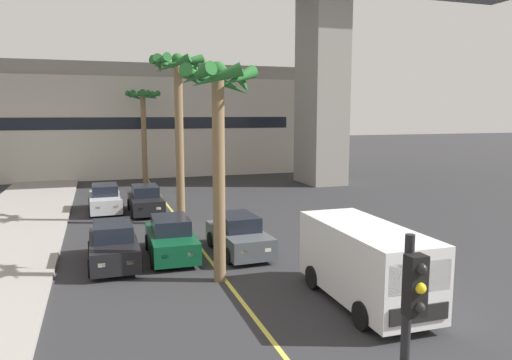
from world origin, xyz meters
TOP-DOWN VIEW (x-y plane):
  - lane_stripe_center at (0.00, 24.00)m, footprint 0.14×56.00m
  - pier_building_backdrop at (0.00, 48.30)m, footprint 28.72×8.04m
  - car_queue_front at (-3.55, 20.40)m, footprint 1.87×4.12m
  - car_queue_second at (-3.66, 30.71)m, footprint 1.88×4.13m
  - car_queue_third at (-1.34, 20.70)m, footprint 1.91×4.14m
  - car_queue_fourth at (1.34, 20.36)m, footprint 1.96×4.16m
  - car_queue_fifth at (-1.49, 29.57)m, footprint 1.86×4.12m
  - delivery_van at (3.45, 14.10)m, footprint 2.19×5.26m
  - traffic_light_median_near at (-0.37, 6.75)m, footprint 0.24×0.37m
  - palm_tree_near_median at (-0.35, 41.82)m, footprint 2.78×2.88m
  - palm_tree_mid_median at (-0.20, 17.38)m, footprint 2.63×2.67m
  - palm_tree_far_median at (-0.01, 26.30)m, footprint 2.82×2.84m

SIDE VIEW (x-z plane):
  - lane_stripe_center at x=0.00m, z-range 0.00..0.01m
  - car_queue_front at x=-3.55m, z-range -0.06..1.50m
  - car_queue_second at x=-3.66m, z-range -0.06..1.50m
  - car_queue_third at x=-1.34m, z-range -0.06..1.50m
  - car_queue_fourth at x=1.34m, z-range -0.06..1.50m
  - car_queue_fifth at x=-1.49m, z-range -0.06..1.50m
  - delivery_van at x=3.45m, z-range 0.11..2.47m
  - traffic_light_median_near at x=-0.37m, z-range 0.61..4.81m
  - pier_building_backdrop at x=0.00m, z-range -0.06..9.82m
  - palm_tree_mid_median at x=-0.20m, z-range 2.04..9.34m
  - palm_tree_near_median at x=-0.35m, z-range 2.07..9.59m
  - palm_tree_far_median at x=-0.01m, z-range 2.55..11.11m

